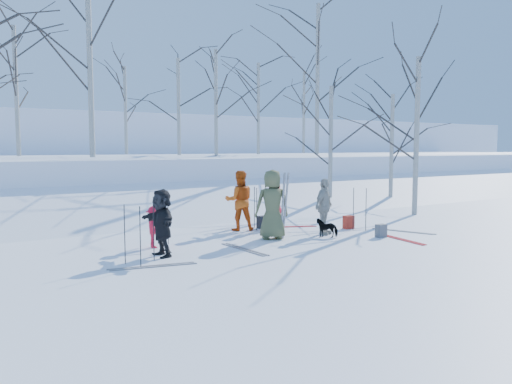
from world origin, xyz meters
TOP-DOWN VIEW (x-y plane):
  - ground at (0.00, 0.00)m, footprint 120.00×120.00m
  - snow_ramp at (0.00, 7.00)m, footprint 70.00×9.49m
  - snow_plateau at (0.00, 17.00)m, footprint 70.00×18.00m
  - far_hill at (0.00, 38.00)m, footprint 90.00×30.00m
  - skier_olive_center at (0.14, 0.85)m, footprint 1.13×0.93m
  - skier_red_north at (1.24, 2.41)m, footprint 0.67×0.47m
  - skier_redor_behind at (0.08, 2.62)m, footprint 1.11×1.00m
  - skier_red_seated at (-3.14, 1.43)m, footprint 0.52×0.76m
  - skier_cream_east at (1.88, 0.68)m, footprint 1.06×0.79m
  - skier_grey_west at (-3.34, 0.36)m, footprint 0.53×1.52m
  - dog at (1.68, 0.29)m, footprint 0.65×0.66m
  - upright_ski_left at (0.35, 0.63)m, footprint 0.11×0.17m
  - upright_ski_right at (0.45, 0.64)m, footprint 0.14×0.23m
  - ski_pair_a at (-3.90, -0.54)m, footprint 0.88×1.97m
  - ski_pair_b at (1.70, 2.36)m, footprint 1.53×2.04m
  - ski_pair_c at (3.21, -1.12)m, footprint 0.66×1.95m
  - ski_pair_d at (4.30, -0.23)m, footprint 1.57×2.04m
  - ski_pair_e at (-1.28, -0.02)m, footprint 0.48×1.93m
  - ski_pole_a at (-3.65, 0.06)m, footprint 0.02×0.02m
  - ski_pole_b at (-4.14, -0.45)m, footprint 0.02×0.02m
  - ski_pole_c at (-4.33, 0.05)m, footprint 0.02×0.02m
  - ski_pole_d at (-2.68, 1.63)m, footprint 0.02×0.02m
  - ski_pole_e at (3.16, 0.80)m, footprint 0.02×0.02m
  - ski_pole_f at (0.71, 2.76)m, footprint 0.02×0.02m
  - ski_pole_g at (3.40, 0.49)m, footprint 0.02×0.02m
  - ski_pole_h at (0.54, 2.34)m, footprint 0.02×0.02m
  - backpack_red at (3.22, 1.07)m, footprint 0.32×0.22m
  - backpack_grey at (2.98, -0.57)m, footprint 0.30×0.20m
  - backpack_dark at (0.92, 2.56)m, footprint 0.34×0.24m
  - birch_plateau_a at (3.64, 11.20)m, footprint 4.18×4.18m
  - birch_plateau_d at (9.43, 10.58)m, footprint 6.18×6.18m
  - birch_plateau_e at (-2.73, 9.52)m, footprint 5.67×5.67m
  - birch_plateau_f at (0.77, 16.54)m, footprint 3.96×3.96m
  - birch_plateau_h at (2.09, 12.20)m, footprint 3.90×3.90m
  - birch_plateau_i at (-4.97, 13.56)m, footprint 4.57×4.57m
  - birch_plateau_k at (7.06, 12.79)m, footprint 4.09×4.09m
  - birch_plateau_l at (12.31, 15.61)m, footprint 4.28×4.28m
  - birch_edge_b at (7.64, 2.25)m, footprint 4.80×4.80m
  - birch_edge_c at (9.50, 5.25)m, footprint 4.08×4.08m
  - birch_edge_e at (6.26, 5.65)m, footprint 4.22×4.22m

SIDE VIEW (x-z plane):
  - ground at x=0.00m, z-range 0.00..0.00m
  - ski_pair_a at x=-3.90m, z-range 0.00..0.02m
  - ski_pair_b at x=1.70m, z-range 0.00..0.02m
  - ski_pair_c at x=3.21m, z-range 0.00..0.02m
  - ski_pair_d at x=4.30m, z-range 0.00..0.02m
  - ski_pair_e at x=-1.28m, z-range 0.00..0.02m
  - snow_ramp at x=0.00m, z-range -1.91..2.21m
  - backpack_grey at x=2.98m, z-range 0.00..0.38m
  - backpack_dark at x=0.92m, z-range 0.00..0.40m
  - backpack_red at x=3.22m, z-range 0.00..0.42m
  - dog at x=1.68m, z-range 0.00..0.54m
  - skier_red_seated at x=-3.14m, z-range 0.00..1.09m
  - ski_pole_a at x=-3.65m, z-range 0.00..1.34m
  - ski_pole_b at x=-4.14m, z-range 0.00..1.34m
  - ski_pole_c at x=-4.33m, z-range 0.00..1.34m
  - ski_pole_d at x=-2.68m, z-range 0.00..1.34m
  - ski_pole_e at x=3.16m, z-range 0.00..1.34m
  - ski_pole_f at x=0.71m, z-range 0.00..1.34m
  - ski_pole_g at x=3.40m, z-range 0.00..1.34m
  - ski_pole_h at x=0.54m, z-range 0.00..1.34m
  - skier_grey_west at x=-3.34m, z-range 0.00..1.62m
  - skier_cream_east at x=1.88m, z-range 0.00..1.68m
  - skier_red_north at x=1.24m, z-range 0.00..1.75m
  - skier_redor_behind at x=0.08m, z-range 0.00..1.88m
  - upright_ski_left at x=0.35m, z-range 0.00..1.90m
  - upright_ski_right at x=0.45m, z-range 0.00..1.90m
  - skier_olive_center at x=0.14m, z-range 0.00..1.98m
  - snow_plateau at x=0.00m, z-range -0.10..2.10m
  - far_hill at x=0.00m, z-range -1.00..5.00m
  - birch_edge_c at x=9.50m, z-range 0.00..4.97m
  - birch_edge_e at x=6.26m, z-range 0.00..5.17m
  - birch_edge_b at x=7.64m, z-range 0.00..6.00m
  - birch_plateau_h at x=2.09m, z-range 2.20..6.92m
  - birch_plateau_f at x=0.77m, z-range 2.20..6.99m
  - birch_plateau_k at x=7.06m, z-range 2.20..7.19m
  - birch_plateau_a at x=3.64m, z-range 2.20..7.32m
  - birch_plateau_l at x=12.31m, z-range 2.20..7.46m
  - birch_plateau_i at x=-4.97m, z-range 2.20..7.87m
  - birch_plateau_e at x=-2.73m, z-range 2.20..9.44m
  - birch_plateau_d at x=9.43m, z-range 2.20..10.17m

